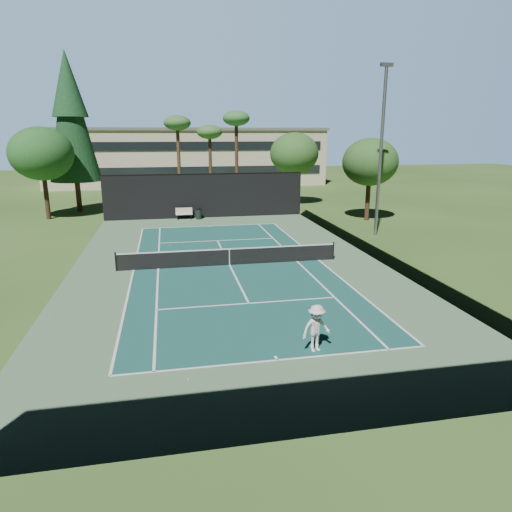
{
  "coord_description": "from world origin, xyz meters",
  "views": [
    {
      "loc": [
        -3.41,
        -25.55,
        7.48
      ],
      "look_at": [
        1.0,
        -3.0,
        1.3
      ],
      "focal_mm": 32.0,
      "sensor_mm": 36.0,
      "label": 1
    }
  ],
  "objects_px": {
    "tennis_ball_a": "(189,380)",
    "tennis_ball_b": "(152,265)",
    "park_bench": "(184,213)",
    "tennis_ball_d": "(171,245)",
    "trash_bin": "(199,214)",
    "tennis_ball_c": "(237,248)",
    "player": "(316,328)",
    "tennis_net": "(229,256)"
  },
  "relations": [
    {
      "from": "tennis_net",
      "to": "player",
      "type": "relative_size",
      "value": 7.47
    },
    {
      "from": "tennis_net",
      "to": "player",
      "type": "height_order",
      "value": "player"
    },
    {
      "from": "tennis_net",
      "to": "tennis_ball_c",
      "type": "relative_size",
      "value": 169.04
    },
    {
      "from": "tennis_ball_d",
      "to": "trash_bin",
      "type": "relative_size",
      "value": 0.08
    },
    {
      "from": "park_bench",
      "to": "trash_bin",
      "type": "xyz_separation_m",
      "value": [
        1.28,
        -0.32,
        -0.07
      ]
    },
    {
      "from": "player",
      "to": "tennis_ball_d",
      "type": "distance_m",
      "value": 17.69
    },
    {
      "from": "tennis_ball_c",
      "to": "trash_bin",
      "type": "relative_size",
      "value": 0.08
    },
    {
      "from": "tennis_net",
      "to": "tennis_ball_a",
      "type": "relative_size",
      "value": 186.85
    },
    {
      "from": "player",
      "to": "tennis_ball_c",
      "type": "relative_size",
      "value": 22.64
    },
    {
      "from": "park_bench",
      "to": "tennis_ball_d",
      "type": "bearing_deg",
      "value": -97.71
    },
    {
      "from": "player",
      "to": "trash_bin",
      "type": "distance_m",
      "value": 26.81
    },
    {
      "from": "tennis_ball_b",
      "to": "park_bench",
      "type": "height_order",
      "value": "park_bench"
    },
    {
      "from": "tennis_ball_a",
      "to": "tennis_ball_b",
      "type": "bearing_deg",
      "value": 96.07
    },
    {
      "from": "tennis_net",
      "to": "park_bench",
      "type": "bearing_deg",
      "value": 97.21
    },
    {
      "from": "tennis_net",
      "to": "tennis_ball_c",
      "type": "bearing_deg",
      "value": 75.19
    },
    {
      "from": "park_bench",
      "to": "tennis_net",
      "type": "bearing_deg",
      "value": -82.79
    },
    {
      "from": "tennis_net",
      "to": "player",
      "type": "xyz_separation_m",
      "value": [
        1.52,
        -11.42,
        0.31
      ]
    },
    {
      "from": "player",
      "to": "tennis_ball_b",
      "type": "relative_size",
      "value": 22.51
    },
    {
      "from": "tennis_ball_c",
      "to": "tennis_net",
      "type": "bearing_deg",
      "value": -104.81
    },
    {
      "from": "tennis_ball_a",
      "to": "tennis_ball_c",
      "type": "relative_size",
      "value": 0.9
    },
    {
      "from": "tennis_ball_a",
      "to": "tennis_ball_c",
      "type": "height_order",
      "value": "tennis_ball_c"
    },
    {
      "from": "tennis_ball_d",
      "to": "player",
      "type": "bearing_deg",
      "value": -74.05
    },
    {
      "from": "tennis_ball_b",
      "to": "trash_bin",
      "type": "distance_m",
      "value": 14.95
    },
    {
      "from": "tennis_ball_c",
      "to": "tennis_ball_d",
      "type": "xyz_separation_m",
      "value": [
        -4.33,
        1.81,
        -0.0
      ]
    },
    {
      "from": "tennis_ball_d",
      "to": "park_bench",
      "type": "xyz_separation_m",
      "value": [
        1.36,
        10.05,
        0.51
      ]
    },
    {
      "from": "trash_bin",
      "to": "park_bench",
      "type": "bearing_deg",
      "value": 165.77
    },
    {
      "from": "tennis_net",
      "to": "park_bench",
      "type": "distance_m",
      "value": 15.75
    },
    {
      "from": "tennis_ball_b",
      "to": "tennis_ball_c",
      "type": "xyz_separation_m",
      "value": [
        5.45,
        2.93,
        -0.0
      ]
    },
    {
      "from": "park_bench",
      "to": "trash_bin",
      "type": "height_order",
      "value": "park_bench"
    },
    {
      "from": "tennis_ball_b",
      "to": "trash_bin",
      "type": "xyz_separation_m",
      "value": [
        3.76,
        14.46,
        0.44
      ]
    },
    {
      "from": "tennis_ball_d",
      "to": "trash_bin",
      "type": "distance_m",
      "value": 10.09
    },
    {
      "from": "tennis_ball_d",
      "to": "tennis_ball_a",
      "type": "bearing_deg",
      "value": -89.02
    },
    {
      "from": "player",
      "to": "park_bench",
      "type": "bearing_deg",
      "value": 84.01
    },
    {
      "from": "park_bench",
      "to": "tennis_ball_a",
      "type": "bearing_deg",
      "value": -92.13
    },
    {
      "from": "tennis_ball_a",
      "to": "tennis_ball_b",
      "type": "distance_m",
      "value": 13.53
    },
    {
      "from": "tennis_ball_b",
      "to": "tennis_ball_d",
      "type": "distance_m",
      "value": 4.87
    },
    {
      "from": "tennis_ball_c",
      "to": "tennis_ball_d",
      "type": "relative_size",
      "value": 1.06
    },
    {
      "from": "player",
      "to": "trash_bin",
      "type": "xyz_separation_m",
      "value": [
        -2.22,
        26.72,
        -0.39
      ]
    },
    {
      "from": "tennis_net",
      "to": "trash_bin",
      "type": "height_order",
      "value": "tennis_net"
    },
    {
      "from": "tennis_ball_b",
      "to": "tennis_ball_d",
      "type": "height_order",
      "value": "tennis_ball_b"
    },
    {
      "from": "trash_bin",
      "to": "tennis_net",
      "type": "bearing_deg",
      "value": -87.39
    },
    {
      "from": "tennis_ball_b",
      "to": "tennis_ball_c",
      "type": "relative_size",
      "value": 1.01
    }
  ]
}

